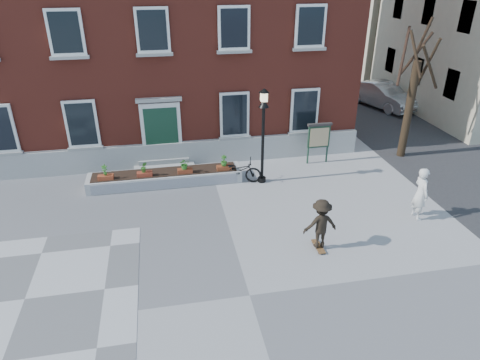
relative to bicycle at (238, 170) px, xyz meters
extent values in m
plane|color=gray|center=(-0.94, -6.80, -0.51)|extent=(100.00, 100.00, 0.00)
cube|color=#5E5F61|center=(-6.94, -5.80, -0.50)|extent=(6.00, 6.00, 0.01)
imported|color=black|center=(0.00, 0.00, 0.00)|extent=(2.04, 1.14, 1.02)
imported|color=#B7B9BC|center=(10.79, 8.49, 0.26)|extent=(3.03, 4.96, 1.54)
imported|color=silver|center=(5.72, -3.97, 0.45)|extent=(0.46, 0.70, 1.92)
cube|color=maroon|center=(-2.94, 7.20, 5.49)|extent=(18.00, 10.00, 12.00)
cube|color=#ABABA5|center=(-2.94, 2.08, 0.04)|extent=(18.00, 0.24, 1.10)
cube|color=#9C9D98|center=(-2.94, 1.95, -0.41)|extent=(2.60, 0.80, 0.20)
cube|color=#979792|center=(-2.94, 2.10, -0.21)|extent=(2.20, 0.50, 0.20)
cube|color=silver|center=(-2.94, 2.12, 1.14)|extent=(1.70, 0.12, 2.50)
cube|color=#133624|center=(-2.94, 2.07, 1.04)|extent=(1.40, 0.06, 2.30)
cube|color=#9C9C97|center=(-2.94, 2.08, 2.54)|extent=(1.90, 0.25, 0.15)
cube|color=#989893|center=(-9.34, 2.04, 0.63)|extent=(1.44, 0.20, 0.12)
cube|color=white|center=(-6.14, 2.10, 1.69)|extent=(1.30, 0.10, 2.00)
cube|color=black|center=(-6.14, 2.05, 1.69)|extent=(1.08, 0.04, 1.78)
cube|color=#969691|center=(-6.14, 2.04, 0.63)|extent=(1.44, 0.20, 0.12)
cube|color=white|center=(-6.14, 2.10, 5.29)|extent=(1.30, 0.10, 1.70)
cube|color=black|center=(-6.14, 2.05, 5.29)|extent=(1.08, 0.04, 1.48)
cube|color=#A7A7A1|center=(-6.14, 2.04, 4.38)|extent=(1.44, 0.20, 0.12)
cube|color=white|center=(-2.94, 2.10, 5.29)|extent=(1.30, 0.10, 1.70)
cube|color=black|center=(-2.94, 2.05, 5.29)|extent=(1.08, 0.04, 1.48)
cube|color=#9A9A95|center=(-2.94, 2.04, 4.38)|extent=(1.44, 0.20, 0.12)
cube|color=silver|center=(0.26, 2.10, 1.69)|extent=(1.30, 0.10, 2.00)
cube|color=black|center=(0.26, 2.05, 1.69)|extent=(1.08, 0.04, 1.78)
cube|color=gray|center=(0.26, 2.04, 0.63)|extent=(1.44, 0.20, 0.12)
cube|color=white|center=(0.26, 2.10, 5.29)|extent=(1.30, 0.10, 1.70)
cube|color=black|center=(0.26, 2.05, 5.29)|extent=(1.08, 0.04, 1.48)
cube|color=#9B9A96|center=(0.26, 2.04, 4.38)|extent=(1.44, 0.20, 0.12)
cube|color=white|center=(3.46, 2.10, 1.69)|extent=(1.30, 0.10, 2.00)
cube|color=black|center=(3.46, 2.05, 1.69)|extent=(1.08, 0.04, 1.78)
cube|color=gray|center=(3.46, 2.04, 0.63)|extent=(1.44, 0.20, 0.12)
cube|color=white|center=(3.46, 2.10, 5.29)|extent=(1.30, 0.10, 1.70)
cube|color=black|center=(3.46, 2.05, 5.29)|extent=(1.08, 0.04, 1.48)
cube|color=#999994|center=(3.46, 2.04, 4.38)|extent=(1.44, 0.20, 0.12)
cube|color=#BBBBB6|center=(-2.94, 0.40, -0.26)|extent=(6.20, 1.10, 0.50)
cube|color=silver|center=(-2.94, -0.16, -0.26)|extent=(5.80, 0.02, 0.40)
cube|color=black|center=(-2.94, 0.40, -0.01)|extent=(5.80, 0.90, 0.06)
cube|color=#913A1F|center=(-5.24, 0.15, 0.09)|extent=(0.60, 0.25, 0.20)
imported|color=#2D6D20|center=(-5.24, 0.15, 0.42)|extent=(0.24, 0.24, 0.45)
cube|color=maroon|center=(-3.74, 0.15, 0.09)|extent=(0.60, 0.25, 0.20)
imported|color=#2D621D|center=(-3.74, 0.15, 0.42)|extent=(0.25, 0.25, 0.45)
cube|color=brown|center=(-2.14, 0.15, 0.09)|extent=(0.60, 0.25, 0.20)
imported|color=#2A6A20|center=(-2.14, 0.15, 0.42)|extent=(0.40, 0.40, 0.45)
cube|color=brown|center=(-0.54, 0.15, 0.09)|extent=(0.60, 0.25, 0.20)
imported|color=#275F1C|center=(-0.54, 0.15, 0.42)|extent=(0.25, 0.25, 0.45)
cylinder|color=#312315|center=(8.06, 1.20, 1.69)|extent=(0.36, 0.36, 4.40)
cylinder|color=black|center=(8.56, 1.20, 3.78)|extent=(0.12, 1.12, 2.23)
cylinder|color=black|center=(8.23, 1.73, 4.04)|extent=(1.18, 0.49, 1.97)
cylinder|color=#301E15|center=(7.56, 1.56, 4.04)|extent=(0.88, 1.14, 2.35)
cylinder|color=#2F2115|center=(7.75, 0.98, 4.22)|extent=(0.60, 0.77, 1.90)
cylinder|color=black|center=(8.26, 0.58, 3.73)|extent=(1.39, 0.55, 1.95)
cylinder|color=black|center=(8.21, 1.34, 4.86)|extent=(0.43, 0.48, 1.58)
cube|color=#323235|center=(11.06, 11.20, -0.50)|extent=(8.00, 36.00, 0.01)
cube|color=black|center=(12.10, 4.00, 1.99)|extent=(0.08, 1.00, 1.50)
cube|color=black|center=(12.10, 7.20, 1.99)|extent=(0.08, 1.00, 1.50)
cube|color=black|center=(12.10, 10.40, 1.99)|extent=(0.08, 1.00, 1.50)
cube|color=black|center=(12.10, 4.00, 5.29)|extent=(0.08, 1.00, 1.50)
cube|color=black|center=(12.10, 7.20, 5.29)|extent=(0.08, 1.00, 1.50)
cube|color=black|center=(12.10, 10.40, 5.29)|extent=(0.08, 1.00, 1.50)
cylinder|color=black|center=(0.98, -0.20, -0.41)|extent=(0.32, 0.32, 0.20)
cylinder|color=black|center=(0.98, -0.20, 1.09)|extent=(0.12, 0.12, 3.20)
cone|color=black|center=(0.98, -0.20, 2.84)|extent=(0.40, 0.40, 0.30)
cube|color=#F6E5B5|center=(0.98, -0.20, 3.09)|extent=(0.24, 0.24, 0.34)
cone|color=black|center=(0.98, -0.20, 3.34)|extent=(0.40, 0.40, 0.16)
cylinder|color=#1A3525|center=(3.44, 1.20, 0.39)|extent=(0.08, 0.08, 1.80)
cylinder|color=#193325|center=(4.34, 1.20, 0.39)|extent=(0.08, 0.08, 1.80)
cube|color=#193221|center=(3.89, 1.20, 0.74)|extent=(1.00, 0.10, 1.00)
cube|color=#D3C688|center=(3.89, 1.14, 0.74)|extent=(0.85, 0.02, 0.85)
cube|color=#383230|center=(3.89, 1.20, 1.31)|extent=(1.10, 0.16, 0.10)
cube|color=brown|center=(1.66, -5.07, -0.45)|extent=(0.22, 0.78, 0.03)
cylinder|color=black|center=(1.57, -5.35, -0.48)|extent=(0.03, 0.05, 0.05)
cylinder|color=black|center=(1.75, -5.35, -0.48)|extent=(0.03, 0.05, 0.05)
cylinder|color=black|center=(1.57, -4.79, -0.48)|extent=(0.03, 0.05, 0.05)
cylinder|color=black|center=(1.75, -4.79, -0.48)|extent=(0.03, 0.05, 0.05)
imported|color=black|center=(1.66, -5.07, 0.40)|extent=(1.09, 0.64, 1.66)
camera|label=1|loc=(-2.90, -15.57, 7.58)|focal=32.00mm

